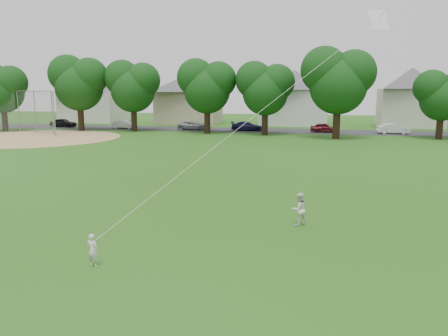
% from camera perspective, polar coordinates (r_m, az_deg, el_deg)
% --- Properties ---
extents(ground, '(160.00, 160.00, 0.00)m').
position_cam_1_polar(ground, '(14.67, -3.73, -10.16)').
color(ground, '#224F12').
rests_on(ground, ground).
extents(street, '(90.00, 7.00, 0.01)m').
position_cam_1_polar(street, '(55.57, 8.38, 4.81)').
color(street, '#2D2D30').
rests_on(street, ground).
extents(dirt_infield, '(18.00, 18.00, 0.02)m').
position_cam_1_polar(dirt_infield, '(51.14, -23.48, 3.63)').
color(dirt_infield, '#9E7F51').
rests_on(dirt_infield, ground).
extents(toddler, '(0.39, 0.28, 0.99)m').
position_cam_1_polar(toddler, '(13.49, -16.80, -10.21)').
color(toddler, silver).
rests_on(toddler, ground).
extents(older_boy, '(0.78, 0.75, 1.26)m').
position_cam_1_polar(older_boy, '(16.85, 9.76, -5.33)').
color(older_boy, white).
rests_on(older_boy, ground).
extents(kite, '(4.93, 5.40, 15.09)m').
position_cam_1_polar(kite, '(16.06, 5.24, 7.75)').
color(kite, white).
rests_on(kite, ground).
extents(baseball_backstop, '(10.95, 4.40, 4.97)m').
position_cam_1_polar(baseball_backstop, '(56.74, -23.89, 6.67)').
color(baseball_backstop, gray).
rests_on(baseball_backstop, ground).
extents(tree_row, '(81.37, 9.18, 10.80)m').
position_cam_1_polar(tree_row, '(49.05, 11.27, 11.23)').
color(tree_row, black).
rests_on(tree_row, ground).
extents(parked_cars, '(64.95, 2.43, 1.21)m').
position_cam_1_polar(parked_cars, '(54.45, 9.75, 5.28)').
color(parked_cars, black).
rests_on(parked_cars, ground).
extents(house_row, '(77.57, 14.05, 9.58)m').
position_cam_1_polar(house_row, '(65.26, 10.17, 9.72)').
color(house_row, silver).
rests_on(house_row, ground).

